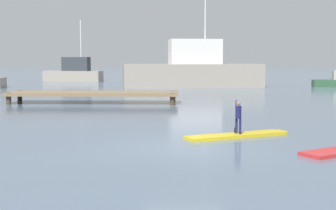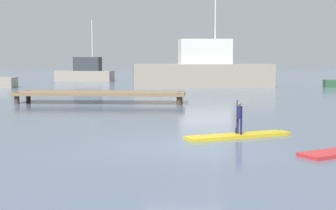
{
  "view_description": "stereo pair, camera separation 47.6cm",
  "coord_description": "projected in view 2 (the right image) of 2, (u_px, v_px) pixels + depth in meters",
  "views": [
    {
      "loc": [
        -0.06,
        -14.27,
        2.63
      ],
      "look_at": [
        -0.5,
        1.04,
        1.14
      ],
      "focal_mm": 52.0,
      "sensor_mm": 36.0,
      "label": 1
    },
    {
      "loc": [
        0.41,
        -14.25,
        2.63
      ],
      "look_at": [
        -0.5,
        1.04,
        1.14
      ],
      "focal_mm": 52.0,
      "sensor_mm": 36.0,
      "label": 2
    }
  ],
  "objects": [
    {
      "name": "floating_dock",
      "position": [
        100.0,
        93.0,
        28.54
      ],
      "size": [
        9.93,
        2.49,
        0.65
      ],
      "color": "#846B4C",
      "rests_on": "ground"
    },
    {
      "name": "motor_boat_small_navy",
      "position": [
        85.0,
        72.0,
        55.2
      ],
      "size": [
        6.85,
        2.86,
        6.87
      ],
      "color": "#9E9384",
      "rests_on": "ground"
    },
    {
      "name": "ground_plane",
      "position": [
        183.0,
        147.0,
        14.44
      ],
      "size": [
        240.0,
        240.0,
        0.0
      ],
      "primitive_type": "plane",
      "color": "slate"
    },
    {
      "name": "fishing_boat_white_large",
      "position": [
        203.0,
        70.0,
        43.69
      ],
      "size": [
        12.84,
        5.19,
        10.87
      ],
      "color": "#9E9384",
      "rests_on": "ground"
    },
    {
      "name": "paddleboard_near",
      "position": [
        239.0,
        136.0,
        16.19
      ],
      "size": [
        3.65,
        2.24,
        0.1
      ],
      "color": "gold",
      "rests_on": "ground"
    },
    {
      "name": "paddler_child_solo",
      "position": [
        239.0,
        116.0,
        16.14
      ],
      "size": [
        0.25,
        0.36,
        1.12
      ],
      "color": "#19194C",
      "rests_on": "paddleboard_near"
    }
  ]
}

